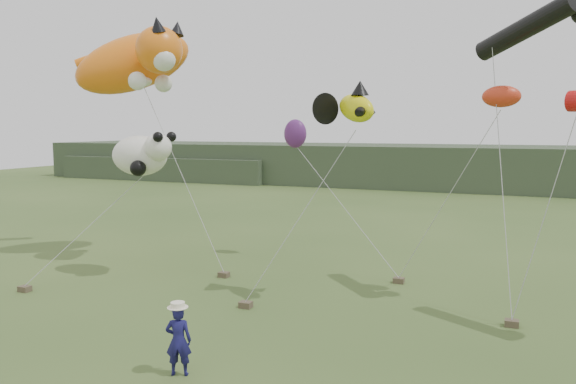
# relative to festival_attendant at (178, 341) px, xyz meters

# --- Properties ---
(ground) EXTENTS (120.00, 120.00, 0.00)m
(ground) POSITION_rel_festival_attendant_xyz_m (0.71, 1.40, -0.83)
(ground) COLOR #385123
(ground) RESTS_ON ground
(headland) EXTENTS (90.00, 13.00, 4.00)m
(headland) POSITION_rel_festival_attendant_xyz_m (-2.41, 46.09, 1.09)
(headland) COLOR #2D3D28
(headland) RESTS_ON ground
(festival_attendant) EXTENTS (0.71, 0.59, 1.66)m
(festival_attendant) POSITION_rel_festival_attendant_xyz_m (0.00, 0.00, 0.00)
(festival_attendant) COLOR #171550
(festival_attendant) RESTS_ON ground
(sandbag_anchors) EXTENTS (16.32, 6.46, 0.20)m
(sandbag_anchors) POSITION_rel_festival_attendant_xyz_m (-0.50, 6.55, -0.73)
(sandbag_anchors) COLOR brown
(sandbag_anchors) RESTS_ON ground
(cat_kite) EXTENTS (6.84, 5.41, 3.90)m
(cat_kite) POSITION_rel_festival_attendant_xyz_m (-8.27, 9.73, 7.78)
(cat_kite) COLOR orange
(cat_kite) RESTS_ON ground
(fish_kite) EXTENTS (2.91, 1.89, 1.44)m
(fish_kite) POSITION_rel_festival_attendant_xyz_m (1.78, 6.93, 5.57)
(fish_kite) COLOR yellow
(fish_kite) RESTS_ON ground
(tube_kites) EXTENTS (6.06, 5.14, 3.59)m
(tube_kites) POSITION_rel_festival_attendant_xyz_m (8.54, 8.03, 7.08)
(tube_kites) COLOR black
(tube_kites) RESTS_ON ground
(panda_kite) EXTENTS (2.72, 1.76, 1.69)m
(panda_kite) POSITION_rel_festival_attendant_xyz_m (-6.20, 7.07, 3.89)
(panda_kite) COLOR white
(panda_kite) RESTS_ON ground
(misc_kites) EXTENTS (9.60, 3.79, 2.25)m
(misc_kites) POSITION_rel_festival_attendant_xyz_m (1.52, 10.98, 5.19)
(misc_kites) COLOR red
(misc_kites) RESTS_ON ground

